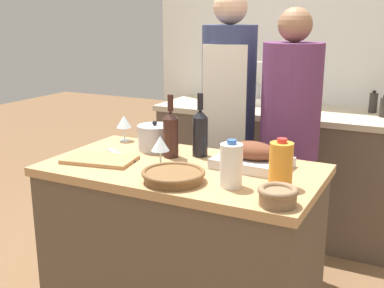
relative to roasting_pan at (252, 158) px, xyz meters
name	(u,v)px	position (x,y,z in m)	size (l,w,h in m)	color
kitchen_island	(182,254)	(-0.29, -0.12, -0.49)	(1.25, 0.68, 0.89)	brown
back_counter	(275,169)	(-0.29, 1.34, -0.48)	(1.73, 0.60, 0.91)	brown
back_wall	(293,53)	(-0.29, 1.69, 0.34)	(2.23, 0.10, 2.55)	silver
roasting_pan	(252,158)	(0.00, 0.00, 0.00)	(0.34, 0.25, 0.12)	#BCBCC1
wicker_basket	(173,175)	(-0.23, -0.32, -0.02)	(0.26, 0.26, 0.05)	brown
cutting_board	(100,159)	(-0.67, -0.23, -0.04)	(0.36, 0.25, 0.02)	#AD7F51
stock_pot	(155,137)	(-0.55, 0.06, 0.02)	(0.18, 0.18, 0.15)	#B7B7BC
mixing_bowl	(278,195)	(0.23, -0.38, -0.01)	(0.15, 0.15, 0.07)	#846647
juice_jug	(281,164)	(0.18, -0.18, 0.05)	(0.09, 0.09, 0.20)	orange
milk_jug	(231,165)	(0.01, -0.27, 0.04)	(0.09, 0.09, 0.19)	white
wine_bottle_green	(200,131)	(-0.30, 0.07, 0.08)	(0.07, 0.07, 0.31)	black
wine_bottle_dark	(171,133)	(-0.41, -0.01, 0.07)	(0.07, 0.07, 0.30)	#381E19
wine_glass_left	(124,122)	(-0.79, 0.14, 0.06)	(0.08, 0.08, 0.14)	silver
wine_glass_right	(160,144)	(-0.37, -0.19, 0.06)	(0.08, 0.08, 0.15)	silver
knife_chef	(121,156)	(-0.63, -0.12, -0.04)	(0.25, 0.17, 0.01)	#B7B7BC
stand_mixer	(258,87)	(-0.47, 1.41, 0.11)	(0.18, 0.14, 0.32)	silver
condiment_bottle_tall	(373,103)	(0.33, 1.49, 0.04)	(0.06, 0.06, 0.15)	#332D28
condiment_bottle_short	(384,107)	(0.41, 1.36, 0.04)	(0.06, 0.06, 0.14)	#332D28
person_cook_aproned	(228,119)	(-0.40, 0.67, 0.01)	(0.32, 0.35, 1.70)	beige
person_cook_guest	(289,137)	(-0.01, 0.65, -0.05)	(0.33, 0.33, 1.60)	beige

